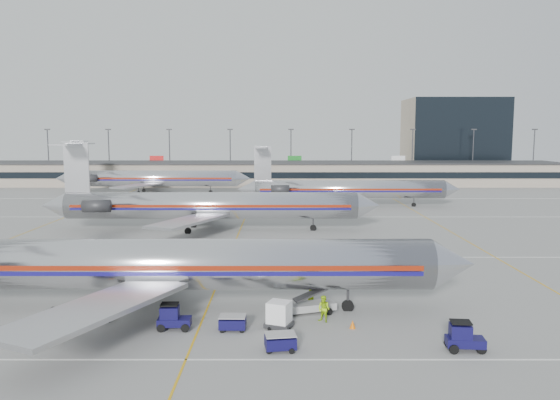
{
  "coord_description": "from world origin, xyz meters",
  "views": [
    {
      "loc": [
        5.8,
        -50.07,
        13.79
      ],
      "look_at": [
        5.78,
        26.42,
        4.5
      ],
      "focal_mm": 35.0,
      "sensor_mm": 36.0,
      "label": 1
    }
  ],
  "objects_px": {
    "jet_second_row": "(205,205)",
    "uld_container": "(279,315)",
    "jet_foreground": "(143,263)",
    "tug_center": "(172,318)",
    "belt_loader": "(311,304)"
  },
  "relations": [
    {
      "from": "uld_container",
      "to": "jet_foreground",
      "type": "bearing_deg",
      "value": -178.07
    },
    {
      "from": "jet_foreground",
      "to": "jet_second_row",
      "type": "bearing_deg",
      "value": 90.11
    },
    {
      "from": "belt_loader",
      "to": "tug_center",
      "type": "bearing_deg",
      "value": -177.54
    },
    {
      "from": "uld_container",
      "to": "belt_loader",
      "type": "xyz_separation_m",
      "value": [
        2.49,
        3.35,
        -0.31
      ]
    },
    {
      "from": "jet_second_row",
      "to": "belt_loader",
      "type": "distance_m",
      "value": 38.66
    },
    {
      "from": "jet_foreground",
      "to": "jet_second_row",
      "type": "xyz_separation_m",
      "value": [
        -0.07,
        35.8,
        -0.12
      ]
    },
    {
      "from": "jet_foreground",
      "to": "uld_container",
      "type": "xyz_separation_m",
      "value": [
        10.61,
        -3.77,
        -2.83
      ]
    },
    {
      "from": "jet_second_row",
      "to": "uld_container",
      "type": "height_order",
      "value": "jet_second_row"
    },
    {
      "from": "tug_center",
      "to": "belt_loader",
      "type": "xyz_separation_m",
      "value": [
        10.05,
        3.71,
        -0.21
      ]
    },
    {
      "from": "tug_center",
      "to": "uld_container",
      "type": "distance_m",
      "value": 7.57
    },
    {
      "from": "tug_center",
      "to": "uld_container",
      "type": "xyz_separation_m",
      "value": [
        7.56,
        0.36,
        0.1
      ]
    },
    {
      "from": "jet_second_row",
      "to": "belt_loader",
      "type": "height_order",
      "value": "jet_second_row"
    },
    {
      "from": "tug_center",
      "to": "belt_loader",
      "type": "distance_m",
      "value": 10.72
    },
    {
      "from": "tug_center",
      "to": "jet_second_row",
      "type": "bearing_deg",
      "value": 92.51
    },
    {
      "from": "jet_foreground",
      "to": "tug_center",
      "type": "xyz_separation_m",
      "value": [
        3.05,
        -4.13,
        -2.93
      ]
    }
  ]
}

